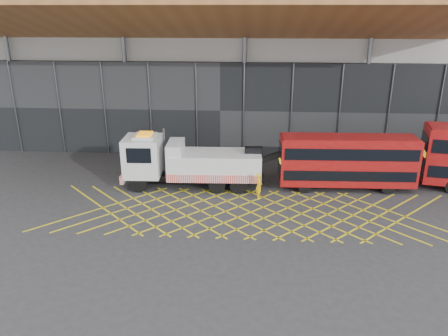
{
  "coord_description": "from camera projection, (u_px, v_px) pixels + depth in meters",
  "views": [
    {
      "loc": [
        4.82,
        -25.1,
        12.12
      ],
      "look_at": [
        3.0,
        1.5,
        2.4
      ],
      "focal_mm": 35.0,
      "sensor_mm": 36.0,
      "label": 1
    }
  ],
  "objects": [
    {
      "name": "road_markings",
      "position": [
        251.0,
        212.0,
        27.68
      ],
      "size": [
        26.36,
        7.16,
        0.01
      ],
      "color": "yellow",
      "rests_on": "ground_plane"
    },
    {
      "name": "ground_plane",
      "position": [
        176.0,
        210.0,
        27.99
      ],
      "size": [
        120.0,
        120.0,
        0.0
      ],
      "primitive_type": "plane",
      "color": "#2A2A2D"
    },
    {
      "name": "worker",
      "position": [
        259.0,
        186.0,
        29.48
      ],
      "size": [
        0.53,
        0.72,
        1.79
      ],
      "primitive_type": "imported",
      "rotation": [
        0.0,
        0.0,
        1.74
      ],
      "color": "yellow",
      "rests_on": "ground_plane"
    },
    {
      "name": "construction_building",
      "position": [
        225.0,
        44.0,
        42.04
      ],
      "size": [
        55.0,
        23.97,
        18.0
      ],
      "color": "#999893",
      "rests_on": "ground_plane"
    },
    {
      "name": "bus_towed",
      "position": [
        347.0,
        160.0,
        30.69
      ],
      "size": [
        9.54,
        2.51,
        3.85
      ],
      "rotation": [
        0.0,
        0.0,
        0.03
      ],
      "color": "maroon",
      "rests_on": "ground_plane"
    },
    {
      "name": "recovery_truck",
      "position": [
        187.0,
        162.0,
        31.1
      ],
      "size": [
        11.59,
        3.07,
        4.03
      ],
      "rotation": [
        0.0,
        0.0,
        0.04
      ],
      "color": "black",
      "rests_on": "ground_plane"
    }
  ]
}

